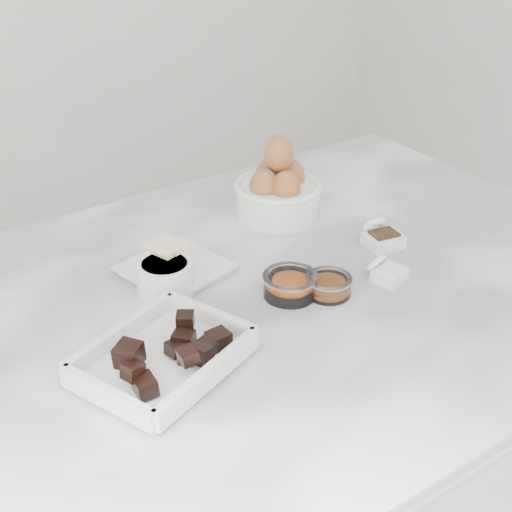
% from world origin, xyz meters
% --- Properties ---
extents(marble_slab, '(1.20, 0.80, 0.04)m').
position_xyz_m(marble_slab, '(0.00, 0.00, 0.92)').
color(marble_slab, silver).
rests_on(marble_slab, cabinet).
extents(chocolate_dish, '(0.25, 0.22, 0.05)m').
position_xyz_m(chocolate_dish, '(-0.19, -0.08, 0.96)').
color(chocolate_dish, white).
rests_on(chocolate_dish, marble_slab).
extents(butter_plate, '(0.16, 0.16, 0.06)m').
position_xyz_m(butter_plate, '(-0.07, 0.11, 0.96)').
color(butter_plate, white).
rests_on(butter_plate, marble_slab).
extents(sugar_ramekin, '(0.08, 0.08, 0.05)m').
position_xyz_m(sugar_ramekin, '(-0.11, 0.07, 0.97)').
color(sugar_ramekin, white).
rests_on(sugar_ramekin, marble_slab).
extents(egg_bowl, '(0.15, 0.15, 0.15)m').
position_xyz_m(egg_bowl, '(0.17, 0.19, 0.99)').
color(egg_bowl, white).
rests_on(egg_bowl, marble_slab).
extents(honey_bowl, '(0.07, 0.07, 0.03)m').
position_xyz_m(honey_bowl, '(0.08, -0.06, 0.96)').
color(honey_bowl, white).
rests_on(honey_bowl, marble_slab).
extents(zest_bowl, '(0.08, 0.08, 0.04)m').
position_xyz_m(zest_bowl, '(0.04, -0.03, 0.96)').
color(zest_bowl, white).
rests_on(zest_bowl, marble_slab).
extents(vanilla_spoon, '(0.07, 0.08, 0.04)m').
position_xyz_m(vanilla_spoon, '(0.25, 0.01, 0.95)').
color(vanilla_spoon, white).
rests_on(vanilla_spoon, marble_slab).
extents(salt_spoon, '(0.06, 0.07, 0.04)m').
position_xyz_m(salt_spoon, '(0.18, -0.08, 0.95)').
color(salt_spoon, white).
rests_on(salt_spoon, marble_slab).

